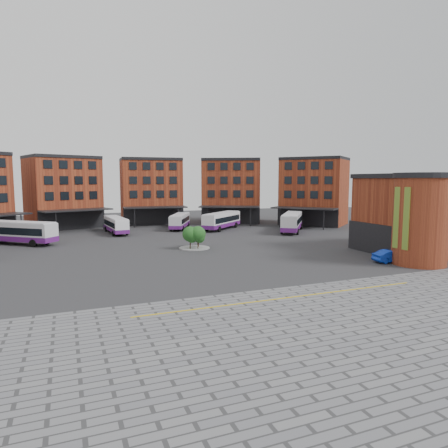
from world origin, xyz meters
name	(u,v)px	position (x,y,z in m)	size (l,w,h in m)	color
ground	(209,266)	(0.00, 0.00, 0.00)	(160.00, 160.00, 0.00)	#28282B
paving_zone	(353,331)	(2.00, -22.00, 0.01)	(50.00, 22.00, 0.02)	slate
yellow_line	(289,298)	(2.00, -14.00, 0.03)	(26.00, 0.15, 0.02)	gold
main_building	(121,193)	(-4.77, 38.25, 7.23)	(94.14, 42.48, 14.60)	brown
east_building	(422,214)	(28.70, -3.06, 5.29)	(17.40, 15.40, 10.60)	brown
tree_island	(195,236)	(1.99, 11.48, 1.85)	(4.40, 4.40, 3.32)	gray
bus_b	(18,232)	(-21.78, 25.27, 1.90)	(11.43, 10.13, 3.51)	silver
bus_c	(116,225)	(-6.52, 32.60, 1.62)	(3.42, 10.81, 2.99)	white
bus_d	(180,221)	(6.19, 34.88, 1.61)	(6.73, 10.59, 2.98)	silver
bus_e	(222,220)	(13.71, 31.02, 1.82)	(10.62, 10.04, 3.35)	white
bus_f	(292,222)	(24.73, 22.77, 1.91)	(9.81, 11.72, 3.52)	silver
blue_car	(392,256)	(20.95, -6.03, 0.75)	(1.59, 4.56, 1.50)	#0D2FAD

